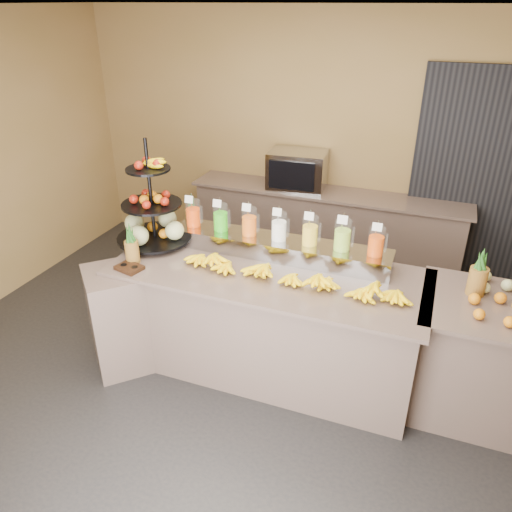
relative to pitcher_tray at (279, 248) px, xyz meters
The scene contains 20 objects.
ground 1.16m from the pitcher_tray, 89.20° to the right, with size 6.00×6.00×0.00m, color black.
room_envelope 0.92m from the pitcher_tray, 46.47° to the left, with size 6.04×5.02×2.82m.
buffet_counter 0.64m from the pitcher_tray, 108.52° to the right, with size 2.75×1.25×0.93m.
right_counter 1.80m from the pitcher_tray, ahead, with size 1.08×0.88×0.93m.
back_ledge 1.75m from the pitcher_tray, 89.72° to the left, with size 3.10×0.55×0.93m.
pitcher_tray is the anchor object (origin of this frame).
juice_pitcher_orange_a 0.80m from the pitcher_tray, behind, with size 0.13×0.13×0.31m.
juice_pitcher_green 0.55m from the pitcher_tray, behind, with size 0.13×0.13×0.31m.
juice_pitcher_orange_b 0.32m from the pitcher_tray, behind, with size 0.13×0.13×0.31m.
juice_pitcher_milk 0.18m from the pitcher_tray, 100.83° to the right, with size 0.13×0.13×0.31m.
juice_pitcher_lemon 0.32m from the pitcher_tray, ahead, with size 0.13×0.13×0.31m.
juice_pitcher_lime 0.55m from the pitcher_tray, ahead, with size 0.13×0.14×0.32m.
juice_pitcher_orange_c 0.80m from the pitcher_tray, ahead, with size 0.12×0.13×0.30m.
banana_heap 0.41m from the pitcher_tray, 58.33° to the right, with size 1.81×0.16×0.15m.
fruit_stand 1.07m from the pitcher_tray, behind, with size 0.71×0.71×0.92m.
condiment_caddy 1.21m from the pitcher_tray, 147.67° to the right, with size 0.20×0.15×0.03m, color black.
pineapple_left_a 1.19m from the pitcher_tray, 153.26° to the right, with size 0.11×0.11×0.35m.
pineapple_left_b 0.89m from the pitcher_tray, behind, with size 0.12×0.12×0.38m.
right_fruit_pile 1.66m from the pitcher_tray, ahead, with size 0.40×0.38×0.21m.
oven_warmer 1.71m from the pitcher_tray, 101.67° to the left, with size 0.63×0.44×0.42m, color gray.
Camera 1 is at (1.14, -2.94, 2.83)m, focal length 35.00 mm.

